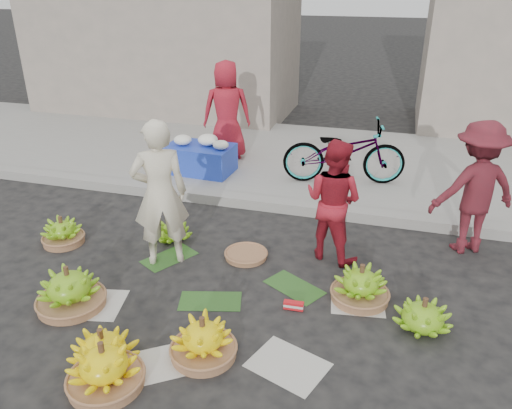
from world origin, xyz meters
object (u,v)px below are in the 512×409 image
(banana_bunch_4, at_px, (423,316))
(banana_bunch_0, at_px, (69,289))
(flower_table, at_px, (200,157))
(vendor_cream, at_px, (160,194))
(bicycle, at_px, (344,152))

(banana_bunch_4, bearing_deg, banana_bunch_0, -169.92)
(flower_table, bearing_deg, vendor_cream, -73.80)
(banana_bunch_0, distance_m, banana_bunch_4, 3.55)
(banana_bunch_0, relative_size, banana_bunch_4, 1.33)
(banana_bunch_0, xyz_separation_m, flower_table, (-0.04, 3.72, 0.18))
(banana_bunch_0, bearing_deg, bicycle, 59.61)
(vendor_cream, relative_size, flower_table, 1.54)
(vendor_cream, height_order, bicycle, vendor_cream)
(banana_bunch_0, distance_m, vendor_cream, 1.40)
(banana_bunch_0, height_order, vendor_cream, vendor_cream)
(flower_table, distance_m, bicycle, 2.37)
(flower_table, bearing_deg, banana_bunch_0, -85.68)
(vendor_cream, xyz_separation_m, flower_table, (-0.58, 2.62, -0.49))
(banana_bunch_4, xyz_separation_m, bicycle, (-1.20, 3.30, 0.47))
(banana_bunch_0, relative_size, bicycle, 0.40)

